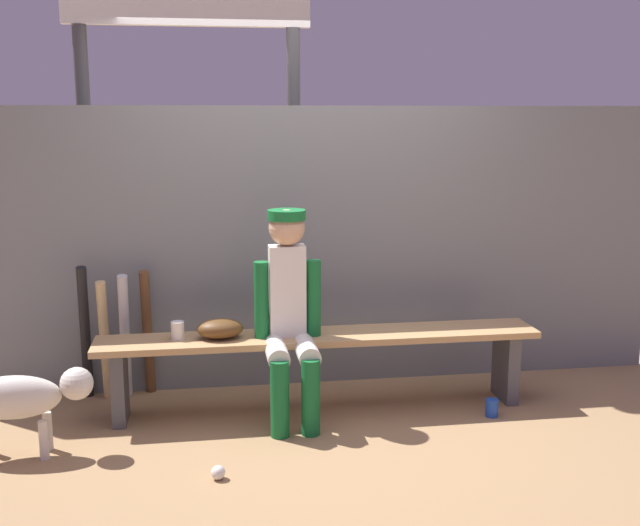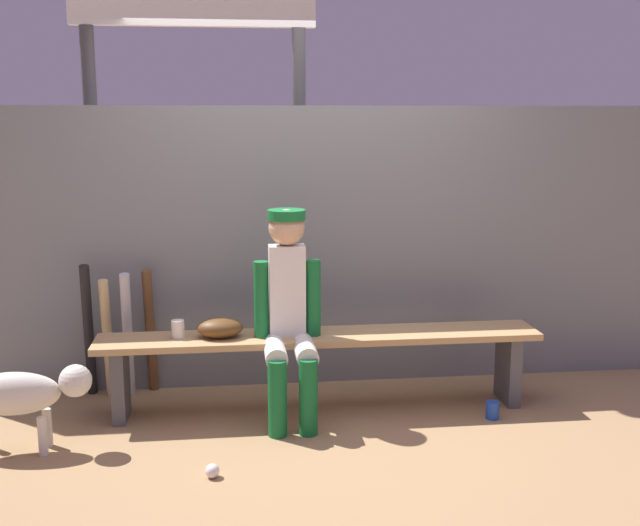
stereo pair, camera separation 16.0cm
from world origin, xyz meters
The scene contains 14 objects.
ground_plane centered at (0.00, 0.00, 0.00)m, with size 30.00×30.00×0.00m, color #9E7A51.
chainlink_fence centered at (0.00, 0.52, 0.95)m, with size 4.98×0.03×1.90m, color slate.
dugout_bench centered at (0.00, 0.00, 0.39)m, with size 2.76×0.36×0.50m.
player_seated centered at (-0.20, -0.11, 0.70)m, with size 0.41×0.55×1.28m.
baseball_glove centered at (-0.62, 0.00, 0.56)m, with size 0.28×0.20×0.12m, color #593819.
bat_wood_dark centered at (-1.08, 0.43, 0.43)m, with size 0.06×0.06×0.86m, color brown.
bat_aluminum_silver centered at (-1.22, 0.35, 0.43)m, with size 0.06×0.06×0.86m, color #B7B7BC.
bat_wood_natural centered at (-1.35, 0.37, 0.41)m, with size 0.06×0.06×0.81m, color tan.
bat_aluminum_black centered at (-1.47, 0.38, 0.46)m, with size 0.06×0.06×0.92m, color black.
baseball centered at (-0.66, -0.87, 0.04)m, with size 0.07×0.07×0.07m, color white.
cup_on_ground centered at (1.03, -0.28, 0.06)m, with size 0.08×0.08×0.11m, color #1E47AD.
cup_on_bench centered at (-0.87, 0.02, 0.55)m, with size 0.08×0.08×0.11m, color silver.
scoreboard centered at (-0.70, 1.16, 2.47)m, with size 2.00×0.27×3.56m.
dog centered at (-1.69, -0.43, 0.34)m, with size 0.84×0.20×0.49m.
Camera 1 is at (-0.71, -4.60, 1.84)m, focal length 43.54 mm.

